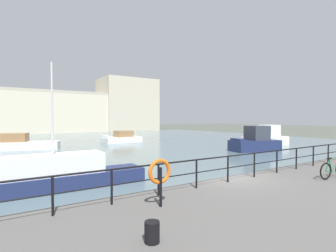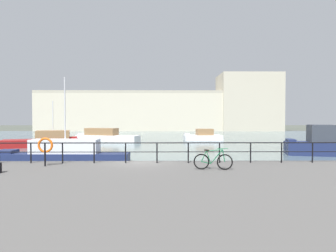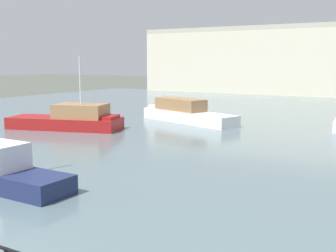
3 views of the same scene
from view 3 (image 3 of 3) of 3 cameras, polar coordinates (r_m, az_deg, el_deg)
The scene contains 3 objects.
water_basin at distance 36.71m, azimuth 15.25°, elevation 0.48°, with size 80.00×60.00×0.01m, color slate.
moored_red_daysailer at distance 32.54m, azimuth -12.81°, elevation 0.88°, with size 8.80×5.00×5.37m.
moored_cabin_cruiser at distance 35.56m, azimuth 2.31°, elevation 1.76°, with size 9.56×5.12×1.89m.
Camera 3 is at (9.53, -4.90, 4.96)m, focal length 45.95 mm.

